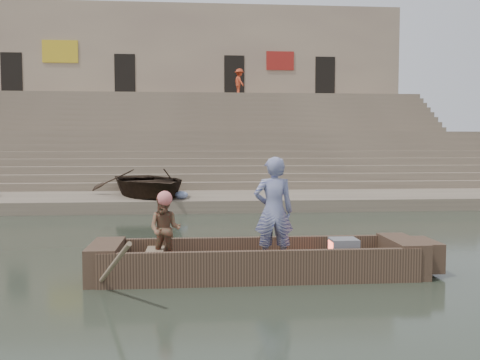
{
  "coord_description": "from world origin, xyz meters",
  "views": [
    {
      "loc": [
        2.36,
        -11.11,
        2.28
      ],
      "look_at": [
        3.43,
        1.38,
        1.4
      ],
      "focal_mm": 40.2,
      "sensor_mm": 36.0,
      "label": 1
    }
  ],
  "objects": [
    {
      "name": "mid_landing",
      "position": [
        0.0,
        15.5,
        1.4
      ],
      "size": [
        32.0,
        3.0,
        2.8
      ],
      "primitive_type": "cube",
      "color": "gray",
      "rests_on": "ground"
    },
    {
      "name": "standing_man",
      "position": [
        3.68,
        -2.26,
        1.13
      ],
      "size": [
        0.67,
        0.44,
        1.82
      ],
      "primitive_type": "imported",
      "rotation": [
        0.0,
        0.0,
        3.13
      ],
      "color": "navy",
      "rests_on": "main_rowboat"
    },
    {
      "name": "beached_rowboat",
      "position": [
        0.76,
        7.86,
        0.88
      ],
      "size": [
        4.78,
        5.53,
        0.96
      ],
      "primitive_type": "imported",
      "rotation": [
        0.0,
        0.0,
        0.38
      ],
      "color": "#2D2116",
      "rests_on": "lower_landing"
    },
    {
      "name": "ground",
      "position": [
        0.0,
        0.0,
        0.0
      ],
      "size": [
        120.0,
        120.0,
        0.0
      ],
      "primitive_type": "plane",
      "color": "#252E23",
      "rests_on": "ground"
    },
    {
      "name": "rowboat_trim",
      "position": [
        3.64,
        -2.12,
        0.31
      ],
      "size": [
        6.04,
        2.63,
        1.84
      ],
      "color": "brown",
      "rests_on": "ground"
    },
    {
      "name": "upper_landing",
      "position": [
        0.0,
        22.5,
        2.6
      ],
      "size": [
        32.0,
        3.0,
        5.2
      ],
      "primitive_type": "cube",
      "color": "gray",
      "rests_on": "ground"
    },
    {
      "name": "pedestrian",
      "position": [
        5.2,
        22.38,
        6.02
      ],
      "size": [
        0.89,
        1.19,
        1.64
      ],
      "primitive_type": "imported",
      "rotation": [
        0.0,
        0.0,
        1.86
      ],
      "color": "#BB3D1F",
      "rests_on": "upper_landing"
    },
    {
      "name": "lower_landing",
      "position": [
        0.0,
        8.0,
        0.2
      ],
      "size": [
        32.0,
        4.0,
        0.4
      ],
      "primitive_type": "cube",
      "color": "gray",
      "rests_on": "ground"
    },
    {
      "name": "building_wall",
      "position": [
        0.0,
        26.5,
        5.6
      ],
      "size": [
        32.0,
        5.07,
        11.2
      ],
      "color": "tan",
      "rests_on": "ground"
    },
    {
      "name": "cloth_bundles",
      "position": [
        -1.36,
        7.51,
        0.53
      ],
      "size": [
        7.02,
        1.93,
        0.26
      ],
      "color": "#3F5999",
      "rests_on": "lower_landing"
    },
    {
      "name": "ghat_steps",
      "position": [
        0.0,
        17.19,
        1.8
      ],
      "size": [
        32.0,
        11.0,
        5.2
      ],
      "color": "gray",
      "rests_on": "ground"
    },
    {
      "name": "rowing_man",
      "position": [
        1.86,
        -2.01,
        0.81
      ],
      "size": [
        0.66,
        0.56,
        1.17
      ],
      "primitive_type": "imported",
      "rotation": [
        0.0,
        0.0,
        -0.23
      ],
      "color": "#22673D",
      "rests_on": "main_rowboat"
    },
    {
      "name": "main_rowboat",
      "position": [
        3.43,
        -2.12,
        0.11
      ],
      "size": [
        5.0,
        1.3,
        0.22
      ],
      "primitive_type": "cube",
      "color": "brown",
      "rests_on": "ground"
    },
    {
      "name": "television",
      "position": [
        4.92,
        -2.12,
        0.42
      ],
      "size": [
        0.46,
        0.42,
        0.4
      ],
      "color": "slate",
      "rests_on": "main_rowboat"
    }
  ]
}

